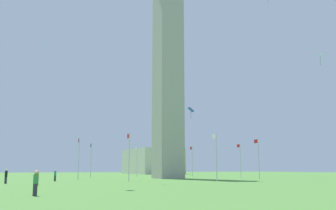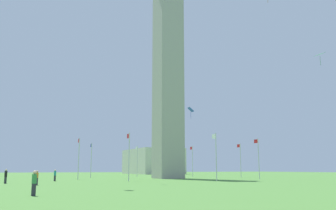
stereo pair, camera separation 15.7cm
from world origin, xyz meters
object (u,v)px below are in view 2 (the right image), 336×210
flagpole_ne (91,158)px  flagpole_sw (258,156)px  kite_blue_diamond (191,110)px  flagpole_e (79,156)px  person_green_shirt (34,183)px  distant_building (152,162)px  person_orange_shirt (37,178)px  kite_green_diamond (320,55)px  flagpole_nw (192,160)px  flagpole_se (129,154)px  flagpole_n (137,160)px  person_black_shirt (6,176)px  flagpole_s (216,154)px  person_teal_shirt (55,175)px  flagpole_w (240,159)px  obelisk_monument (168,67)px

flagpole_ne → flagpole_sw: 33.37m
kite_blue_diamond → flagpole_e: bearing=56.6°
person_green_shirt → distant_building: bearing=34.2°
flagpole_ne → kite_blue_diamond: (-22.31, -11.06, 7.50)m
person_orange_shirt → kite_green_diamond: bearing=-67.4°
flagpole_ne → flagpole_nw: bearing=-90.0°
flagpole_se → distant_building: (70.00, -32.90, 0.47)m
flagpole_n → person_black_shirt: 41.01m
flagpole_n → flagpole_sw: (-28.48, -11.80, 0.00)m
flagpole_s → kite_green_diamond: kite_green_diamond is taller
person_orange_shirt → person_green_shirt: (-16.59, 1.70, 0.03)m
person_green_shirt → flagpole_e: bearing=45.6°
person_orange_shirt → person_teal_shirt: size_ratio=0.95×
flagpole_n → distant_building: size_ratio=0.29×
flagpole_e → person_orange_shirt: 21.27m
distant_building → kite_green_diamond: bearing=176.2°
flagpole_w → kite_blue_diamond: bearing=121.1°
person_teal_shirt → person_orange_shirt: bearing=-110.5°
flagpole_ne → flagpole_e: size_ratio=1.00×
person_teal_shirt → person_black_shirt: bearing=-140.3°
flagpole_nw → person_black_shirt: 47.06m
flagpole_sw → flagpole_nw: same height
flagpole_e → flagpole_w: same height
flagpole_nw → distant_building: 47.33m
flagpole_sw → flagpole_nw: bearing=-0.0°
flagpole_sw → flagpole_nw: size_ratio=1.00×
obelisk_monument → flagpole_w: bearing=-89.8°
flagpole_ne → flagpole_se: 23.60m
flagpole_se → flagpole_nw: same height
flagpole_se → kite_blue_diamond: bearing=-83.4°
obelisk_monument → person_green_shirt: 49.28m
obelisk_monument → flagpole_se: 24.28m
obelisk_monument → kite_blue_diamond: bearing=176.0°
person_orange_shirt → distant_building: distant_building is taller
flagpole_s → kite_green_diamond: 23.04m
person_black_shirt → kite_blue_diamond: kite_blue_diamond is taller
person_green_shirt → kite_blue_diamond: bearing=15.5°
flagpole_e → person_green_shirt: size_ratio=4.23×
flagpole_nw → person_green_shirt: size_ratio=4.23×
person_black_shirt → person_teal_shirt: bearing=10.5°
flagpole_e → person_green_shirt: bearing=164.4°
person_green_shirt → kite_blue_diamond: size_ratio=0.89×
flagpole_s → person_green_shirt: bearing=125.8°
flagpole_se → person_black_shirt: flagpole_se is taller
kite_green_diamond → flagpole_e: bearing=54.6°
kite_blue_diamond → kite_green_diamond: kite_green_diamond is taller
obelisk_monument → flagpole_nw: obelisk_monument is taller
flagpole_n → flagpole_e: size_ratio=1.00×
kite_blue_diamond → flagpole_s: bearing=-173.2°
flagpole_s → flagpole_w: (16.69, -16.69, 0.00)m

